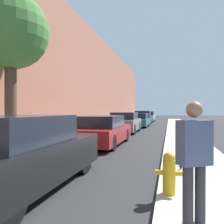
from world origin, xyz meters
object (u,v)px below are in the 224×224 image
Objects in this scene: parked_car_red at (103,131)px; parked_car_silver at (148,117)px; fire_hydrant at (169,172)px; parked_car_grey at (125,123)px; parked_car_teal at (138,120)px; parked_car_navy at (143,118)px; pedestrian at (194,155)px; street_tree_near at (10,33)px; bicycle at (184,152)px; parked_car_black at (19,154)px.

parked_car_silver reaches higher than parked_car_red.
fire_hydrant is (2.95, -28.71, -0.19)m from parked_car_silver.
parked_car_teal is at bearing 88.19° from parked_car_grey.
parked_car_navy is 2.44× the size of pedestrian.
street_tree_near is 6.74m from bicycle.
parked_car_teal is at bearing -88.64° from parked_car_navy.
parked_car_black reaches higher than bicycle.
street_tree_near is at bearing 154.83° from fire_hydrant.
pedestrian is (3.30, -6.97, 0.38)m from parked_car_red.
parked_car_black reaches higher than parked_car_grey.
street_tree_near reaches higher than pedestrian.
fire_hydrant is 1.19m from pedestrian.
parked_car_red is 0.84× the size of street_tree_near.
parked_car_black is at bearing -90.08° from parked_car_teal.
parked_car_grey is 5.61× the size of fire_hydrant.
parked_car_red is at bearing 84.63° from pedestrian.
bicycle is at bearing -46.37° from parked_car_red.
parked_car_navy is (0.07, 10.86, 0.03)m from parked_car_grey.
parked_car_grey reaches higher than bicycle.
fire_hydrant is (5.21, -2.45, -3.72)m from street_tree_near.
street_tree_near is at bearing -122.44° from parked_car_red.
parked_car_black is 4.92m from street_tree_near.
parked_car_black is 2.75× the size of bicycle.
parked_car_black is 3.40m from pedestrian.
parked_car_red is at bearing -90.25° from parked_car_teal.
parked_car_grey is at bearing 74.06° from pedestrian.
street_tree_near is at bearing -94.93° from parked_car_silver.
parked_car_teal reaches higher than fire_hydrant.
parked_car_grey is at bearing 104.57° from fire_hydrant.
parked_car_grey reaches higher than parked_car_silver.
parked_car_silver is 29.92m from pedestrian.
pedestrian is at bearing -75.21° from parked_car_grey.
pedestrian is (3.25, -18.92, 0.39)m from parked_car_teal.
street_tree_near is (-2.09, -9.55, 3.52)m from parked_car_grey.
fire_hydrant is at bearing -80.69° from parked_car_teal.
parked_car_black is at bearing 134.60° from pedestrian.
fire_hydrant is at bearing 76.56° from pedestrian.
street_tree_near reaches higher than parked_car_teal.
parked_car_silver reaches higher than fire_hydrant.
parked_car_silver is at bearing 88.97° from parked_car_navy.
fire_hydrant is 2.44m from bicycle.
parked_car_red is 2.79× the size of bicycle.
pedestrian reaches higher than parked_car_black.
parked_car_navy is at bearing 97.60° from fire_hydrant.
parked_car_black is at bearing -89.25° from parked_car_grey.
parked_car_silver is 26.60m from street_tree_near.
parked_car_teal is 2.80× the size of bicycle.
parked_car_black is 2.81× the size of pedestrian.
parked_car_teal is at bearing 81.62° from street_tree_near.
parked_car_black is 6.11m from parked_car_red.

